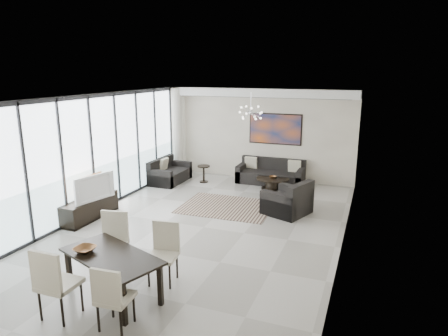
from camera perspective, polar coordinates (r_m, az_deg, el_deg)
The scene contains 20 objects.
room_shell at distance 8.51m, azimuth -0.18°, elevation 0.18°, with size 6.00×9.00×2.90m.
window_wall at distance 10.15m, azimuth -17.94°, elevation 1.86°, with size 0.37×8.95×2.90m.
soffit at distance 12.51m, azimuth 5.03°, elevation 10.67°, with size 5.98×0.40×0.26m, color white.
painting at distance 12.66m, azimuth 7.32°, elevation 5.55°, with size 1.68×0.04×0.98m, color #C3561B.
chandelier at distance 10.74m, azimuth 3.86°, elevation 7.91°, with size 0.66×0.66×0.71m.
rug at distance 10.40m, azimuth 0.37°, elevation -5.54°, with size 2.30×1.77×0.01m, color black.
coffee_table at distance 11.95m, azimuth 6.96°, elevation -2.09°, with size 0.97×0.97×0.34m.
bowl_coffee at distance 11.86m, azimuth 6.98°, elevation -1.31°, with size 0.22×0.22×0.07m, color brown.
sofa_main at distance 12.56m, azimuth 6.69°, elevation -1.01°, with size 2.06×0.84×0.75m.
loveseat at distance 12.73m, azimuth -7.88°, elevation -0.86°, with size 0.83×1.48×0.74m.
armchair at distance 9.97m, azimuth 9.17°, elevation -4.89°, with size 1.23×1.26×0.83m.
side_table at distance 12.55m, azimuth -2.91°, elevation -0.44°, with size 0.39×0.39×0.54m.
tv_console at distance 10.07m, azimuth -18.61°, elevation -5.47°, with size 0.45×1.62×0.51m, color black.
television at distance 9.76m, azimuth -18.36°, elevation -2.61°, with size 1.07×0.14×0.61m, color gray.
dining_table at distance 6.54m, azimuth -15.75°, elevation -12.57°, with size 1.87×1.37×0.70m.
dining_chair_sw at distance 6.22m, azimuth -23.24°, elevation -14.46°, with size 0.50×0.50×1.09m.
dining_chair_se at distance 5.79m, azimuth -15.82°, elevation -16.99°, with size 0.47×0.47×0.96m.
dining_chair_nw at distance 7.36m, azimuth -15.58°, elevation -9.49°, with size 0.57×0.57×1.06m.
dining_chair_ne at distance 6.85m, azimuth -8.51°, elevation -11.20°, with size 0.53×0.53×1.01m.
bowl_dining at distance 6.71m, azimuth -19.27°, elevation -10.94°, with size 0.33×0.33×0.08m, color brown.
Camera 1 is at (3.44, -7.71, 3.47)m, focal length 32.00 mm.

